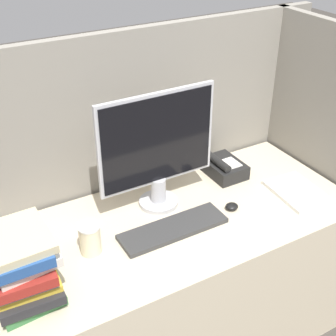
{
  "coord_description": "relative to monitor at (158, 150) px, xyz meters",
  "views": [
    {
      "loc": [
        -0.78,
        -0.99,
        1.98
      ],
      "look_at": [
        0.01,
        0.39,
        1.01
      ],
      "focal_mm": 50.0,
      "sensor_mm": 36.0,
      "label": 1
    }
  ],
  "objects": [
    {
      "name": "cubicle_panel_rear",
      "position": [
        -0.02,
        0.25,
        -0.3
      ],
      "size": [
        2.03,
        0.04,
        1.48
      ],
      "color": "gray",
      "rests_on": "ground_plane"
    },
    {
      "name": "cubicle_panel_right",
      "position": [
        0.84,
        -0.11,
        -0.3
      ],
      "size": [
        0.04,
        0.76,
        1.48
      ],
      "color": "gray",
      "rests_on": "ground_plane"
    },
    {
      "name": "desk",
      "position": [
        -0.02,
        -0.14,
        -0.65
      ],
      "size": [
        1.63,
        0.7,
        0.77
      ],
      "color": "beige",
      "rests_on": "ground_plane"
    },
    {
      "name": "monitor",
      "position": [
        0.0,
        0.0,
        0.0
      ],
      "size": [
        0.53,
        0.17,
        0.52
      ],
      "color": "#B7B7BC",
      "rests_on": "desk"
    },
    {
      "name": "keyboard",
      "position": [
        -0.04,
        -0.2,
        -0.26
      ],
      "size": [
        0.46,
        0.14,
        0.02
      ],
      "color": "#333333",
      "rests_on": "desk"
    },
    {
      "name": "mouse",
      "position": [
        0.26,
        -0.19,
        -0.26
      ],
      "size": [
        0.06,
        0.05,
        0.03
      ],
      "color": "black",
      "rests_on": "desk"
    },
    {
      "name": "coffee_cup",
      "position": [
        -0.38,
        -0.15,
        -0.21
      ],
      "size": [
        0.09,
        0.09,
        0.13
      ],
      "color": "beige",
      "rests_on": "desk"
    },
    {
      "name": "book_stack",
      "position": [
        -0.65,
        -0.24,
        -0.14
      ],
      "size": [
        0.25,
        0.29,
        0.26
      ],
      "color": "#38723F",
      "rests_on": "desk"
    },
    {
      "name": "desk_telephone",
      "position": [
        0.39,
        0.06,
        -0.23
      ],
      "size": [
        0.16,
        0.21,
        0.1
      ],
      "color": "black",
      "rests_on": "desk"
    },
    {
      "name": "paper_pile",
      "position": [
        0.59,
        -0.25,
        -0.26
      ],
      "size": [
        0.22,
        0.29,
        0.02
      ],
      "color": "white",
      "rests_on": "desk"
    }
  ]
}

